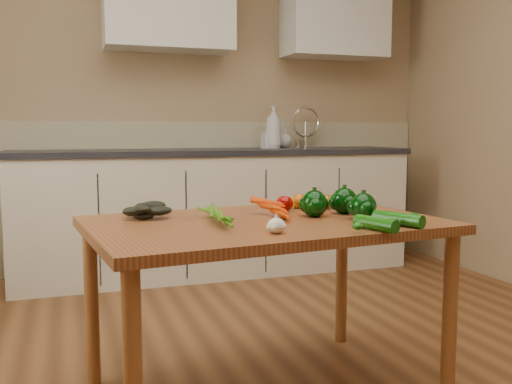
{
  "coord_description": "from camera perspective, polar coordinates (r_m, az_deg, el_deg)",
  "views": [
    {
      "loc": [
        -0.84,
        -1.79,
        1.03
      ],
      "look_at": [
        -0.07,
        0.47,
        0.78
      ],
      "focal_mm": 40.0,
      "sensor_mm": 36.0,
      "label": 1
    }
  ],
  "objects": [
    {
      "name": "leafy_greens",
      "position": [
        2.24,
        -10.94,
        -1.42
      ],
      "size": [
        0.19,
        0.17,
        0.09
      ],
      "primitive_type": null,
      "color": "black",
      "rests_on": "table"
    },
    {
      "name": "zucchini_b",
      "position": [
        1.98,
        11.89,
        -3.12
      ],
      "size": [
        0.1,
        0.18,
        0.05
      ],
      "primitive_type": "cylinder",
      "rotation": [
        1.57,
        0.0,
        0.3
      ],
      "color": "#0C4B08",
      "rests_on": "table"
    },
    {
      "name": "counter_run",
      "position": [
        4.16,
        -3.88,
        -1.8
      ],
      "size": [
        2.84,
        0.64,
        1.14
      ],
      "color": "beige",
      "rests_on": "ground"
    },
    {
      "name": "soap_bottle_a",
      "position": [
        4.3,
        1.78,
        6.53
      ],
      "size": [
        0.14,
        0.14,
        0.32
      ],
      "primitive_type": "imported",
      "rotation": [
        0.0,
        0.0,
        3.3
      ],
      "color": "silver",
      "rests_on": "counter_run"
    },
    {
      "name": "room",
      "position": [
        2.15,
        4.49,
        11.85
      ],
      "size": [
        4.04,
        5.04,
        2.64
      ],
      "color": "brown",
      "rests_on": "ground"
    },
    {
      "name": "table",
      "position": [
        2.18,
        0.86,
        -4.83
      ],
      "size": [
        1.38,
        0.97,
        0.7
      ],
      "rotation": [
        0.0,
        0.0,
        0.11
      ],
      "color": "brown",
      "rests_on": "ground"
    },
    {
      "name": "tomato_c",
      "position": [
        2.47,
        6.99,
        -1.0
      ],
      "size": [
        0.07,
        0.07,
        0.06
      ],
      "primitive_type": "ellipsoid",
      "color": "#B95404",
      "rests_on": "table"
    },
    {
      "name": "garlic_bulb",
      "position": [
        1.88,
        2.04,
        -3.39
      ],
      "size": [
        0.06,
        0.06,
        0.05
      ],
      "primitive_type": "ellipsoid",
      "color": "white",
      "rests_on": "table"
    },
    {
      "name": "tomato_a",
      "position": [
        2.39,
        2.88,
        -1.17
      ],
      "size": [
        0.07,
        0.07,
        0.07
      ],
      "primitive_type": "ellipsoid",
      "color": "#870502",
      "rests_on": "table"
    },
    {
      "name": "pepper_a",
      "position": [
        2.26,
        5.86,
        -1.17
      ],
      "size": [
        0.1,
        0.1,
        0.1
      ],
      "primitive_type": "sphere",
      "color": "black",
      "rests_on": "table"
    },
    {
      "name": "carrot_bunch",
      "position": [
        2.19,
        0.14,
        -1.86
      ],
      "size": [
        0.26,
        0.21,
        0.06
      ],
      "primitive_type": null,
      "rotation": [
        0.0,
        0.0,
        0.11
      ],
      "color": "#DC3E05",
      "rests_on": "table"
    },
    {
      "name": "pepper_c",
      "position": [
        2.21,
        10.69,
        -1.43
      ],
      "size": [
        0.1,
        0.1,
        0.1
      ],
      "primitive_type": "sphere",
      "color": "black",
      "rests_on": "table"
    },
    {
      "name": "soap_bottle_b",
      "position": [
        4.31,
        1.17,
        5.57
      ],
      "size": [
        0.09,
        0.09,
        0.18
      ],
      "primitive_type": "imported",
      "rotation": [
        0.0,
        0.0,
        4.82
      ],
      "color": "silver",
      "rests_on": "counter_run"
    },
    {
      "name": "zucchini_a",
      "position": [
        2.1,
        14.03,
        -2.63
      ],
      "size": [
        0.12,
        0.2,
        0.05
      ],
      "primitive_type": "cylinder",
      "rotation": [
        1.57,
        0.0,
        0.39
      ],
      "color": "#0C4B08",
      "rests_on": "table"
    },
    {
      "name": "pepper_b",
      "position": [
        2.35,
        8.83,
        -0.88
      ],
      "size": [
        0.11,
        0.11,
        0.11
      ],
      "primitive_type": "sphere",
      "color": "black",
      "rests_on": "table"
    },
    {
      "name": "soap_bottle_c",
      "position": [
        4.45,
        2.83,
        5.42
      ],
      "size": [
        0.16,
        0.16,
        0.15
      ],
      "primitive_type": "imported",
      "rotation": [
        0.0,
        0.0,
        5.74
      ],
      "color": "silver",
      "rests_on": "counter_run"
    },
    {
      "name": "upper_cabinets",
      "position": [
        4.42,
        -0.52,
        18.14
      ],
      "size": [
        2.15,
        0.35,
        0.7
      ],
      "color": "silver",
      "rests_on": "room"
    },
    {
      "name": "tomato_b",
      "position": [
        2.47,
        4.29,
        -0.95
      ],
      "size": [
        0.07,
        0.07,
        0.07
      ],
      "primitive_type": "ellipsoid",
      "color": "#B95404",
      "rests_on": "table"
    }
  ]
}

